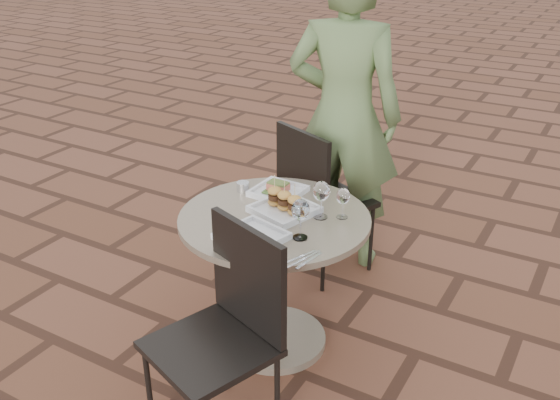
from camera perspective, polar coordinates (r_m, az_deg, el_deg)
The scene contains 13 objects.
ground at distance 3.12m, azimuth 2.15°, elevation -15.64°, with size 60.00×60.00×0.00m, color brown.
cafe_table at distance 3.03m, azimuth -0.49°, elevation -5.62°, with size 0.90×0.90×0.73m.
chair_far at distance 3.60m, azimuth 3.32°, elevation 0.90°, with size 0.58×0.58×0.93m.
chair_near at distance 2.54m, azimuth -4.77°, elevation -10.77°, with size 0.56×0.56×0.93m.
diner at distance 3.67m, azimuth 5.89°, elevation 7.58°, with size 0.67×0.44×1.85m, color #546C3B.
plate_salmon at distance 3.12m, azimuth -0.18°, elevation 0.88°, with size 0.24×0.24×0.06m.
plate_sliders at distance 2.93m, azimuth 0.41°, elevation -0.47°, with size 0.32×0.32×0.17m.
plate_tuna at distance 2.71m, azimuth -2.63°, elevation -3.31°, with size 0.31×0.31×0.03m.
wine_glass_right at distance 2.66m, azimuth 1.89°, elevation -1.01°, with size 0.08×0.08×0.19m.
wine_glass_mid at distance 2.84m, azimuth 3.80°, elevation 0.72°, with size 0.08×0.08×0.18m.
wine_glass_far at distance 2.86m, azimuth 5.79°, elevation 0.28°, with size 0.06×0.06×0.15m.
steel_ramekin at distance 3.15m, azimuth -3.41°, elevation 1.22°, with size 0.06×0.06×0.05m, color silver.
cutlery_set at distance 2.56m, azimuth 2.19°, elevation -5.42°, with size 0.09×0.19×0.00m, color silver, non-canonical shape.
Camera 1 is at (1.08, -2.08, 2.05)m, focal length 40.00 mm.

